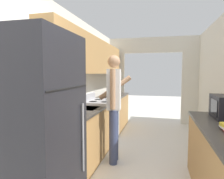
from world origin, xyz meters
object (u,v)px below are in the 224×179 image
Objects in this scene: range_oven at (101,121)px; person at (114,105)px; refrigerator at (37,128)px; knife at (106,97)px.

range_oven is 0.58× the size of person.
refrigerator reaches higher than knife.
range_oven is at bearing -89.30° from knife.
knife is (-0.03, 0.49, 0.44)m from range_oven.
person is at bearing -61.78° from range_oven.
person reaches higher than knife.
person is at bearing 72.83° from refrigerator.
refrigerator is at bearing -90.91° from knife.
refrigerator is 1.50m from person.
person is 1.50m from knife.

